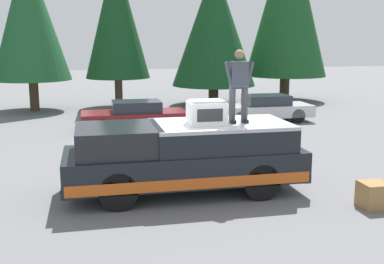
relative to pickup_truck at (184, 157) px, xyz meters
The scene contains 10 objects.
ground_plane 0.99m from the pickup_truck, 56.70° to the right, with size 90.00×90.00×0.00m, color slate.
pickup_truck is the anchor object (origin of this frame).
compressor_unit 1.17m from the pickup_truck, 108.45° to the right, with size 0.65×0.84×0.56m.
person_on_truck_bed 2.10m from the pickup_truck, 95.00° to the right, with size 0.29×0.72×1.69m.
parked_car_silver 10.33m from the pickup_truck, 31.27° to the right, with size 1.64×4.10×1.16m.
parked_car_maroon 8.05m from the pickup_truck, ahead, with size 1.64×4.10×1.16m.
wooden_crate 4.25m from the pickup_truck, 116.55° to the right, with size 0.56×0.56×0.56m, color olive.
conifer_left 15.43m from the pickup_truck, 17.48° to the right, with size 4.47×4.47×7.37m.
conifer_center_left 15.07m from the pickup_truck, ahead, with size 3.31×3.31×7.88m.
conifer_center_right 15.53m from the pickup_truck, 18.57° to the left, with size 3.80×3.80×7.85m.
Camera 1 is at (-10.82, 2.52, 3.60)m, focal length 44.47 mm.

